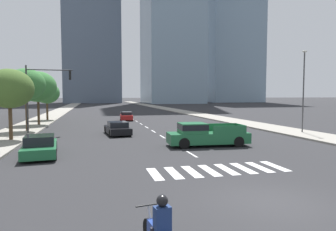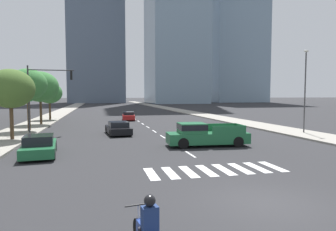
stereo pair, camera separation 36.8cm
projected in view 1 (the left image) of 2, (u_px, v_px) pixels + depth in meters
ground_plane at (272, 202)px, 10.14m from camera, size 800.00×800.00×0.00m
sidewalk_east at (230, 120)px, 42.32m from camera, size 4.00×260.00×0.15m
sidewalk_west at (33, 125)px, 35.98m from camera, size 4.00×260.00×0.15m
crosswalk_near at (218, 170)px, 14.53m from camera, size 6.75×2.24×0.01m
lane_divider_center at (137, 121)px, 41.62m from camera, size 0.14×50.00×0.01m
pickup_truck at (204, 135)px, 21.30m from camera, size 5.88×2.31×1.67m
sedan_black_0 at (118, 129)px, 27.50m from camera, size 2.28×4.50×1.21m
sedan_red_1 at (126, 116)px, 43.30m from camera, size 2.07×4.51×1.24m
sedan_green_2 at (40, 147)px, 17.76m from camera, size 2.29×4.61×1.27m
traffic_signal_far at (44, 87)px, 27.77m from camera, size 4.39×0.28×6.25m
street_lamp_east at (304, 85)px, 27.85m from camera, size 0.50×0.24×7.66m
street_tree_nearest at (9, 89)px, 23.22m from camera, size 3.62×3.62×5.55m
street_tree_second at (26, 84)px, 29.07m from camera, size 3.64×3.64×6.10m
street_tree_third at (38, 87)px, 35.27m from camera, size 4.28×4.28×6.31m
street_tree_fourth at (47, 93)px, 42.07m from camera, size 3.50×3.50×5.30m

